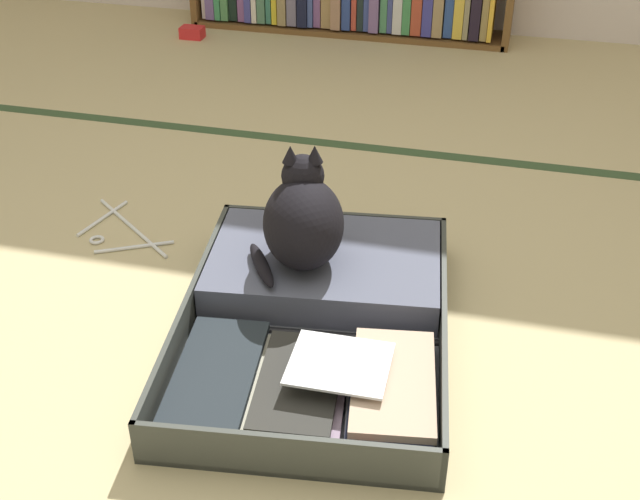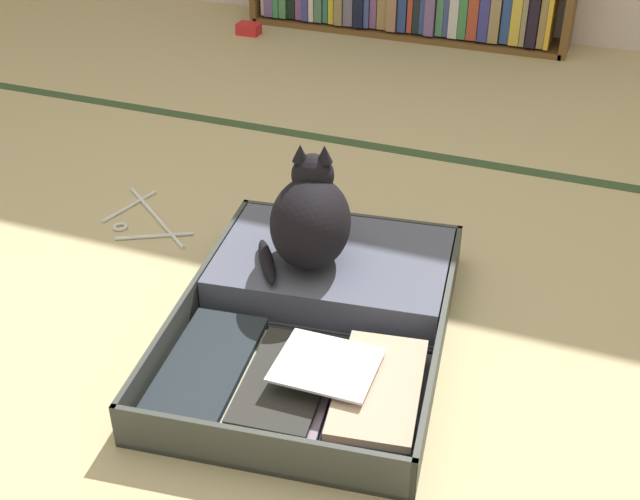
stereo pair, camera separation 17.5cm
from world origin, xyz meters
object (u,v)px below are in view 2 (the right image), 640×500
Objects in this scene: open_suitcase at (322,309)px; small_red_pouch at (249,29)px; black_cat at (310,219)px; clothes_hanger at (144,220)px.

small_red_pouch is (-1.05, 1.85, -0.02)m from open_suitcase.
black_cat is 3.03× the size of small_red_pouch.
open_suitcase is at bearing -22.14° from clothes_hanger.
open_suitcase reaches higher than small_red_pouch.
open_suitcase is 0.68m from clothes_hanger.
black_cat is 2.01m from small_red_pouch.
small_red_pouch is at bearing 104.68° from clothes_hanger.
open_suitcase is 2.92× the size of black_cat.
black_cat reaches higher than small_red_pouch.
black_cat reaches higher than clothes_hanger.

